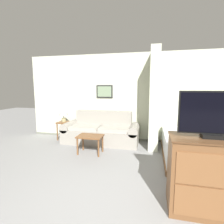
{
  "coord_description": "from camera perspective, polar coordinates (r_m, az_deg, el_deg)",
  "views": [
    {
      "loc": [
        0.6,
        -1.77,
        1.61
      ],
      "look_at": [
        -0.3,
        2.05,
        1.05
      ],
      "focal_mm": 28.0,
      "sensor_mm": 36.0,
      "label": 1
    }
  ],
  "objects": [
    {
      "name": "side_table",
      "position": [
        5.61,
        -15.39,
        -4.29
      ],
      "size": [
        0.36,
        0.36,
        0.55
      ],
      "color": "brown",
      "rests_on": "ground_plane"
    },
    {
      "name": "wall_back",
      "position": [
        5.29,
        6.64,
        4.63
      ],
      "size": [
        6.65,
        0.16,
        2.6
      ],
      "color": "beige",
      "rests_on": "ground_plane"
    },
    {
      "name": "coffee_table",
      "position": [
        4.32,
        -7.13,
        -8.49
      ],
      "size": [
        0.61,
        0.42,
        0.45
      ],
      "color": "brown",
      "rests_on": "ground_plane"
    },
    {
      "name": "backpack",
      "position": [
        4.12,
        27.86,
        -5.29
      ],
      "size": [
        0.29,
        0.24,
        0.38
      ],
      "color": "#471E19",
      "rests_on": "bed"
    },
    {
      "name": "wall_partition_pillar",
      "position": [
        4.75,
        13.64,
        4.14
      ],
      "size": [
        0.24,
        0.89,
        2.6
      ],
      "color": "beige",
      "rests_on": "ground_plane"
    },
    {
      "name": "bed",
      "position": [
        4.49,
        27.38,
        -10.22
      ],
      "size": [
        1.7,
        2.03,
        0.52
      ],
      "color": "brown",
      "rests_on": "ground_plane"
    },
    {
      "name": "table_lamp",
      "position": [
        5.54,
        -15.55,
        -0.21
      ],
      "size": [
        0.29,
        0.29,
        0.42
      ],
      "color": "tan",
      "rests_on": "side_table"
    },
    {
      "name": "tv_dresser",
      "position": [
        2.67,
        28.99,
        -17.68
      ],
      "size": [
        0.99,
        0.53,
        0.98
      ],
      "color": "brown",
      "rests_on": "ground_plane"
    },
    {
      "name": "tv",
      "position": [
        2.45,
        30.23,
        -0.82
      ],
      "size": [
        0.81,
        0.16,
        0.58
      ],
      "color": "black",
      "rests_on": "tv_dresser"
    },
    {
      "name": "couch",
      "position": [
        5.15,
        -3.58,
        -6.45
      ],
      "size": [
        2.2,
        0.84,
        0.9
      ],
      "color": "gray",
      "rests_on": "ground_plane"
    },
    {
      "name": "ground_plane",
      "position": [
        2.47,
        -4.95,
        -32.61
      ],
      "size": [
        20.0,
        20.0,
        0.0
      ],
      "primitive_type": "plane",
      "color": "gray"
    }
  ]
}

